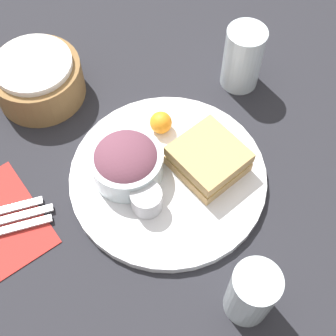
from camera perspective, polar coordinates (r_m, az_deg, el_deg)
The scene contains 9 objects.
ground_plane at distance 0.79m, azimuth 0.00°, elevation -1.36°, with size 4.00×4.00×0.00m, color #232328.
plate at distance 0.78m, azimuth 0.00°, elevation -1.06°, with size 0.33×0.33×0.02m, color silver.
sandwich at distance 0.76m, azimuth 4.95°, elevation 1.10°, with size 0.11×0.11×0.05m.
salad_bowl at distance 0.75m, azimuth -5.10°, elevation 0.74°, with size 0.12×0.12×0.07m.
dressing_cup at distance 0.73m, azimuth -2.63°, elevation -3.90°, with size 0.05×0.05×0.04m, color #B7B7BC.
orange_wedge at distance 0.80m, azimuth -0.88°, elevation 5.56°, with size 0.04×0.04×0.04m, color orange.
drink_glass at distance 0.88m, azimuth 9.09°, elevation 13.11°, with size 0.07×0.07×0.12m, color silver.
bread_basket at distance 0.89m, azimuth -15.59°, elevation 10.44°, with size 0.16×0.16×0.08m.
water_glass at distance 0.66m, azimuth 10.13°, elevation -14.80°, with size 0.07×0.07×0.11m, color silver.
Camera 1 is at (-0.23, -0.31, 0.69)m, focal length 50.00 mm.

